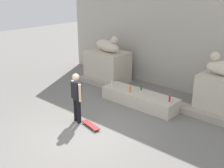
{
  "coord_description": "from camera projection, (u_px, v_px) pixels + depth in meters",
  "views": [
    {
      "loc": [
        5.57,
        -5.01,
        4.33
      ],
      "look_at": [
        -0.29,
        1.67,
        1.1
      ],
      "focal_mm": 44.46,
      "sensor_mm": 36.0,
      "label": 1
    }
  ],
  "objects": [
    {
      "name": "ledge_block",
      "position": [
        139.0,
        99.0,
        10.43
      ],
      "size": [
        3.01,
        0.9,
        0.5
      ],
      "primitive_type": "cube",
      "color": "beige",
      "rests_on": "ground_plane"
    },
    {
      "name": "bottle_clear",
      "position": [
        112.0,
        84.0,
        10.9
      ],
      "size": [
        0.07,
        0.07,
        0.28
      ],
      "color": "silver",
      "rests_on": "ledge_block"
    },
    {
      "name": "skateboard",
      "position": [
        91.0,
        125.0,
        8.86
      ],
      "size": [
        0.82,
        0.36,
        0.08
      ],
      "rotation": [
        0.0,
        0.0,
        6.08
      ],
      "color": "maroon",
      "rests_on": "ground_plane"
    },
    {
      "name": "skater",
      "position": [
        77.0,
        96.0,
        8.92
      ],
      "size": [
        0.53,
        0.27,
        1.67
      ],
      "rotation": [
        0.0,
        0.0,
        6.07
      ],
      "color": "black",
      "rests_on": "ground_plane"
    },
    {
      "name": "bottle_orange",
      "position": [
        130.0,
        89.0,
        10.34
      ],
      "size": [
        0.07,
        0.07,
        0.28
      ],
      "color": "orange",
      "rests_on": "ledge_block"
    },
    {
      "name": "bottle_green",
      "position": [
        141.0,
        88.0,
        10.53
      ],
      "size": [
        0.06,
        0.06,
        0.26
      ],
      "color": "#1E722D",
      "rests_on": "ledge_block"
    },
    {
      "name": "stair_step",
      "position": [
        148.0,
        97.0,
        10.88
      ],
      "size": [
        7.38,
        0.5,
        0.24
      ],
      "primitive_type": "cube",
      "color": "#A9A08F",
      "rests_on": "ground_plane"
    },
    {
      "name": "facade_wall",
      "position": [
        179.0,
        23.0,
        11.41
      ],
      "size": [
        11.85,
        0.6,
        5.63
      ],
      "primitive_type": "cube",
      "color": "#B4AFA1",
      "rests_on": "ground_plane"
    },
    {
      "name": "pedestal_left",
      "position": [
        107.0,
        66.0,
        12.86
      ],
      "size": [
        1.88,
        1.3,
        1.42
      ],
      "primitive_type": "cube",
      "color": "beige",
      "rests_on": "ground_plane"
    },
    {
      "name": "ground_plane",
      "position": [
        83.0,
        134.0,
        8.47
      ],
      "size": [
        40.0,
        40.0,
        0.0
      ],
      "primitive_type": "plane",
      "color": "slate"
    },
    {
      "name": "statue_reclining_left",
      "position": [
        108.0,
        45.0,
        12.49
      ],
      "size": [
        1.69,
        0.91,
        0.78
      ],
      "rotation": [
        0.0,
        0.0,
        -0.23
      ],
      "color": "beige",
      "rests_on": "pedestal_left"
    },
    {
      "name": "bottle_red",
      "position": [
        170.0,
        98.0,
        9.52
      ],
      "size": [
        0.06,
        0.06,
        0.28
      ],
      "color": "red",
      "rests_on": "ledge_block"
    }
  ]
}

